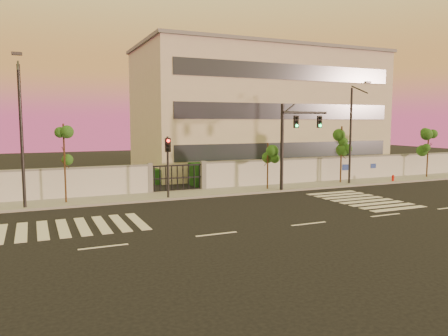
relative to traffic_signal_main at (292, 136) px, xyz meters
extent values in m
plane|color=black|center=(-4.78, -9.15, -4.01)|extent=(120.00, 120.00, 0.00)
cube|color=gray|center=(-4.78, 1.35, -3.94)|extent=(60.00, 3.00, 0.15)
cube|color=silver|center=(9.72, 2.85, -3.01)|extent=(31.00, 0.30, 2.00)
cube|color=slate|center=(9.72, 2.85, -1.95)|extent=(31.00, 0.36, 0.12)
cube|color=slate|center=(-9.78, 2.85, -2.91)|extent=(0.35, 0.35, 2.20)
cube|color=slate|center=(-5.78, 2.85, -2.91)|extent=(0.35, 0.35, 2.20)
cube|color=#103616|center=(4.22, 5.35, -3.11)|extent=(20.00, 2.00, 1.80)
cube|color=#103616|center=(-7.78, 7.85, -3.41)|extent=(6.00, 1.50, 1.20)
cube|color=beige|center=(4.22, 12.85, 1.99)|extent=(24.00, 12.00, 12.00)
cube|color=#262D38|center=(4.22, 6.83, -1.51)|extent=(22.00, 0.08, 1.40)
cube|color=#262D38|center=(4.22, 6.83, 1.99)|extent=(22.00, 0.08, 1.40)
cube|color=#262D38|center=(4.22, 6.83, 5.49)|extent=(22.00, 0.08, 1.40)
cube|color=slate|center=(4.22, 12.85, 8.09)|extent=(24.40, 12.40, 0.30)
cube|color=silver|center=(-18.78, -5.15, -4.00)|extent=(0.50, 4.00, 0.02)
cube|color=silver|center=(-17.88, -5.15, -4.00)|extent=(0.50, 4.00, 0.02)
cube|color=silver|center=(-16.98, -5.15, -4.00)|extent=(0.50, 4.00, 0.02)
cube|color=silver|center=(-16.08, -5.15, -4.00)|extent=(0.50, 4.00, 0.02)
cube|color=silver|center=(-15.18, -5.15, -4.00)|extent=(0.50, 4.00, 0.02)
cube|color=silver|center=(-14.28, -5.15, -4.00)|extent=(0.50, 4.00, 0.02)
cube|color=silver|center=(-13.38, -5.15, -4.00)|extent=(0.50, 4.00, 0.02)
cube|color=silver|center=(-12.48, -5.15, -4.00)|extent=(0.50, 4.00, 0.02)
cube|color=silver|center=(2.22, -8.15, -4.00)|extent=(4.00, 0.50, 0.02)
cube|color=silver|center=(2.22, -7.25, -4.00)|extent=(4.00, 0.50, 0.02)
cube|color=silver|center=(2.22, -6.35, -4.00)|extent=(4.00, 0.50, 0.02)
cube|color=silver|center=(2.22, -5.45, -4.00)|extent=(4.00, 0.50, 0.02)
cube|color=silver|center=(2.22, -4.55, -4.00)|extent=(4.00, 0.50, 0.02)
cube|color=silver|center=(2.22, -3.65, -4.00)|extent=(4.00, 0.50, 0.02)
cube|color=silver|center=(2.22, -2.75, -4.00)|extent=(4.00, 0.50, 0.02)
cube|color=silver|center=(2.22, -1.85, -4.00)|extent=(4.00, 0.50, 0.02)
cube|color=silver|center=(-14.78, -9.15, -4.01)|extent=(2.00, 0.15, 0.01)
cube|color=silver|center=(-9.78, -9.15, -4.01)|extent=(2.00, 0.15, 0.01)
cube|color=silver|center=(-4.78, -9.15, -4.01)|extent=(2.00, 0.15, 0.01)
cube|color=silver|center=(0.22, -9.15, -4.01)|extent=(2.00, 0.15, 0.01)
cylinder|color=#382314|center=(-15.48, 1.13, -1.53)|extent=(0.11, 0.11, 4.96)
sphere|color=#194C15|center=(-15.48, 1.13, -0.04)|extent=(1.00, 1.00, 1.00)
sphere|color=#194C15|center=(-15.17, 1.32, -0.79)|extent=(0.76, 0.76, 0.76)
sphere|color=#194C15|center=(-15.76, 1.00, -0.54)|extent=(0.73, 0.73, 0.73)
cylinder|color=#382314|center=(-1.49, 0.84, -2.24)|extent=(0.11, 0.11, 3.54)
sphere|color=#194C15|center=(-1.49, 0.84, -1.18)|extent=(0.99, 0.99, 0.99)
sphere|color=#194C15|center=(-1.18, 1.02, -1.71)|extent=(0.75, 0.75, 0.75)
sphere|color=#194C15|center=(-1.76, 0.71, -1.53)|extent=(0.72, 0.72, 0.72)
cylinder|color=#382314|center=(5.67, 1.46, -1.66)|extent=(0.13, 0.13, 4.71)
sphere|color=#194C15|center=(5.67, 1.46, -0.25)|extent=(1.16, 1.16, 1.16)
sphere|color=#194C15|center=(6.04, 1.67, -0.95)|extent=(0.88, 0.88, 0.88)
sphere|color=#194C15|center=(5.36, 1.30, -0.72)|extent=(0.84, 0.84, 0.84)
cylinder|color=#382314|center=(15.11, 1.25, -1.79)|extent=(0.12, 0.12, 4.44)
sphere|color=#194C15|center=(15.11, 1.25, -0.46)|extent=(1.11, 1.11, 1.11)
sphere|color=#194C15|center=(15.47, 1.45, -1.13)|extent=(0.85, 0.85, 0.85)
sphere|color=#194C15|center=(14.81, 1.10, -0.91)|extent=(0.81, 0.81, 0.81)
cylinder|color=black|center=(-0.80, 0.01, -0.84)|extent=(0.25, 0.25, 6.35)
cylinder|color=black|center=(1.14, 0.01, 1.72)|extent=(3.89, 0.38, 0.16)
cube|color=black|center=(0.33, -0.04, 1.06)|extent=(0.36, 0.18, 0.92)
sphere|color=#0CF259|center=(0.33, -0.15, 0.77)|extent=(0.20, 0.20, 0.20)
cube|color=black|center=(2.37, -0.04, 1.06)|extent=(0.36, 0.18, 0.92)
sphere|color=#0CF259|center=(2.37, -0.15, 0.77)|extent=(0.20, 0.20, 0.20)
cylinder|color=black|center=(-9.24, 0.27, -1.95)|extent=(0.15, 0.15, 4.13)
cube|color=black|center=(-9.24, 0.22, -0.44)|extent=(0.32, 0.17, 0.83)
sphere|color=red|center=(-9.24, 0.11, -0.18)|extent=(0.18, 0.18, 0.18)
cylinder|color=black|center=(-17.78, 0.44, 0.13)|extent=(0.19, 0.19, 8.29)
cylinder|color=black|center=(-17.78, -0.50, 4.07)|extent=(0.10, 1.98, 0.81)
cube|color=#3F3F44|center=(-17.78, -1.43, 4.59)|extent=(0.52, 0.26, 0.16)
cylinder|color=black|center=(5.99, 0.78, -0.15)|extent=(0.17, 0.17, 7.73)
cylinder|color=black|center=(5.99, -0.09, 3.52)|extent=(0.10, 1.85, 0.75)
cube|color=#3F3F44|center=(5.99, -0.96, 4.01)|extent=(0.48, 0.24, 0.14)
cylinder|color=red|center=(10.22, 0.35, -3.79)|extent=(0.20, 0.20, 0.45)
cylinder|color=red|center=(10.22, 0.35, -3.52)|extent=(0.25, 0.25, 0.09)
sphere|color=red|center=(10.22, 0.35, -3.42)|extent=(0.16, 0.16, 0.16)
cylinder|color=red|center=(10.22, 0.35, -3.70)|extent=(0.27, 0.16, 0.09)
camera|label=1|loc=(-17.28, -26.97, 1.07)|focal=35.00mm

